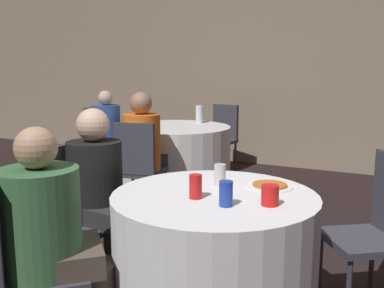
% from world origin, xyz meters
% --- Properties ---
extents(wall_back, '(16.00, 0.06, 2.80)m').
position_xyz_m(wall_back, '(0.00, 4.06, 1.40)').
color(wall_back, gray).
rests_on(wall_back, ground_plane).
extents(table_near, '(1.08, 1.08, 0.74)m').
position_xyz_m(table_near, '(-0.06, -0.02, 0.37)').
color(table_near, silver).
rests_on(table_near, ground_plane).
extents(table_far, '(1.33, 1.33, 0.74)m').
position_xyz_m(table_far, '(-1.58, 2.29, 0.37)').
color(table_far, white).
rests_on(table_far, ground_plane).
extents(chair_near_west, '(0.44, 0.44, 0.91)m').
position_xyz_m(chair_near_west, '(-1.01, 0.07, 0.54)').
color(chair_near_west, '#383842').
rests_on(chair_near_west, ground_plane).
extents(chair_near_northeast, '(0.56, 0.56, 0.91)m').
position_xyz_m(chair_near_northeast, '(0.72, 0.53, 0.54)').
color(chair_near_northeast, '#383842').
rests_on(chair_near_northeast, ground_plane).
extents(chair_near_southwest, '(0.57, 0.57, 0.91)m').
position_xyz_m(chair_near_southwest, '(-0.73, -0.70, 0.54)').
color(chair_near_southwest, '#383842').
rests_on(chair_near_southwest, ground_plane).
extents(chair_far_west, '(0.42, 0.41, 0.91)m').
position_xyz_m(chair_far_west, '(-2.66, 2.33, 0.54)').
color(chair_far_west, '#383842').
rests_on(chair_far_west, ground_plane).
extents(chair_far_north, '(0.46, 0.46, 0.91)m').
position_xyz_m(chair_far_north, '(-1.41, 3.36, 0.54)').
color(chair_far_north, '#383842').
rests_on(chair_far_north, ground_plane).
extents(chair_far_south, '(0.47, 0.47, 0.91)m').
position_xyz_m(chair_far_south, '(-1.37, 1.23, 0.54)').
color(chair_far_south, '#383842').
rests_on(chair_far_south, ground_plane).
extents(person_green_jacket, '(0.50, 0.50, 1.13)m').
position_xyz_m(person_green_jacket, '(-0.62, -0.59, 0.58)').
color(person_green_jacket, '#4C4238').
rests_on(person_green_jacket, ground_plane).
extents(person_black_shirt, '(0.51, 0.36, 1.15)m').
position_xyz_m(person_black_shirt, '(-0.85, 0.06, 0.58)').
color(person_black_shirt, '#282828').
rests_on(person_black_shirt, ground_plane).
extents(person_blue_shirt, '(0.52, 0.35, 1.13)m').
position_xyz_m(person_blue_shirt, '(-2.50, 2.32, 0.58)').
color(person_blue_shirt, '#4C4238').
rests_on(person_blue_shirt, ground_plane).
extents(person_orange_shirt, '(0.40, 0.51, 1.18)m').
position_xyz_m(person_orange_shirt, '(-1.40, 1.39, 0.60)').
color(person_orange_shirt, black).
rests_on(person_orange_shirt, ground_plane).
extents(pizza_plate_near, '(0.26, 0.26, 0.02)m').
position_xyz_m(pizza_plate_near, '(0.16, 0.24, 0.75)').
color(pizza_plate_near, white).
rests_on(pizza_plate_near, table_near).
extents(soda_can_red, '(0.07, 0.07, 0.12)m').
position_xyz_m(soda_can_red, '(-0.11, -0.13, 0.80)').
color(soda_can_red, red).
rests_on(soda_can_red, table_near).
extents(soda_can_blue, '(0.07, 0.07, 0.12)m').
position_xyz_m(soda_can_blue, '(0.07, -0.18, 0.80)').
color(soda_can_blue, '#1E38A5').
rests_on(soda_can_blue, table_near).
extents(soda_can_silver, '(0.07, 0.07, 0.12)m').
position_xyz_m(soda_can_silver, '(-0.10, 0.14, 0.80)').
color(soda_can_silver, silver).
rests_on(soda_can_silver, table_near).
extents(cup_near, '(0.08, 0.08, 0.10)m').
position_xyz_m(cup_near, '(0.25, -0.08, 0.79)').
color(cup_near, red).
rests_on(cup_near, table_near).
extents(bottle_far, '(0.09, 0.09, 0.22)m').
position_xyz_m(bottle_far, '(-1.45, 2.72, 0.85)').
color(bottle_far, silver).
rests_on(bottle_far, table_far).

